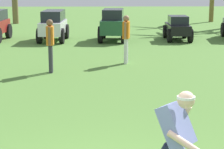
{
  "coord_description": "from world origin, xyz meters",
  "views": [
    {
      "loc": [
        0.08,
        -4.75,
        2.67
      ],
      "look_at": [
        0.26,
        3.38,
        0.9
      ],
      "focal_mm": 70.0,
      "sensor_mm": 36.0,
      "label": 1
    }
  ],
  "objects_px": {
    "teammate_near_sideline": "(50,41)",
    "teammate_midfield": "(126,35)",
    "parked_car_slot_b": "(53,25)",
    "parked_car_slot_c": "(113,24)",
    "parked_car_slot_d": "(178,28)",
    "frisbee_thrower": "(175,138)"
  },
  "relations": [
    {
      "from": "parked_car_slot_b",
      "to": "parked_car_slot_d",
      "type": "height_order",
      "value": "parked_car_slot_b"
    },
    {
      "from": "teammate_near_sideline",
      "to": "parked_car_slot_c",
      "type": "height_order",
      "value": "teammate_near_sideline"
    },
    {
      "from": "parked_car_slot_c",
      "to": "parked_car_slot_d",
      "type": "bearing_deg",
      "value": 2.01
    },
    {
      "from": "frisbee_thrower",
      "to": "teammate_midfield",
      "type": "xyz_separation_m",
      "value": [
        -0.11,
        8.99,
        0.15
      ]
    },
    {
      "from": "frisbee_thrower",
      "to": "parked_car_slot_b",
      "type": "xyz_separation_m",
      "value": [
        -3.04,
        14.45,
        -0.07
      ]
    },
    {
      "from": "frisbee_thrower",
      "to": "parked_car_slot_c",
      "type": "distance_m",
      "value": 14.44
    },
    {
      "from": "frisbee_thrower",
      "to": "parked_car_slot_b",
      "type": "distance_m",
      "value": 14.77
    },
    {
      "from": "frisbee_thrower",
      "to": "teammate_midfield",
      "type": "height_order",
      "value": "teammate_midfield"
    },
    {
      "from": "teammate_near_sideline",
      "to": "teammate_midfield",
      "type": "bearing_deg",
      "value": 30.88
    },
    {
      "from": "teammate_near_sideline",
      "to": "teammate_midfield",
      "type": "distance_m",
      "value": 2.66
    },
    {
      "from": "teammate_near_sideline",
      "to": "parked_car_slot_b",
      "type": "bearing_deg",
      "value": 95.48
    },
    {
      "from": "teammate_near_sideline",
      "to": "teammate_midfield",
      "type": "relative_size",
      "value": 1.0
    },
    {
      "from": "teammate_near_sideline",
      "to": "parked_car_slot_b",
      "type": "relative_size",
      "value": 0.64
    },
    {
      "from": "frisbee_thrower",
      "to": "teammate_near_sideline",
      "type": "distance_m",
      "value": 7.99
    },
    {
      "from": "parked_car_slot_c",
      "to": "teammate_near_sideline",
      "type": "bearing_deg",
      "value": -106.35
    },
    {
      "from": "frisbee_thrower",
      "to": "parked_car_slot_d",
      "type": "relative_size",
      "value": 0.63
    },
    {
      "from": "parked_car_slot_b",
      "to": "parked_car_slot_d",
      "type": "bearing_deg",
      "value": 0.84
    },
    {
      "from": "teammate_near_sideline",
      "to": "teammate_midfield",
      "type": "xyz_separation_m",
      "value": [
        2.28,
        1.36,
        0.0
      ]
    },
    {
      "from": "teammate_near_sideline",
      "to": "parked_car_slot_d",
      "type": "distance_m",
      "value": 8.48
    },
    {
      "from": "frisbee_thrower",
      "to": "parked_car_slot_b",
      "type": "bearing_deg",
      "value": 101.89
    },
    {
      "from": "parked_car_slot_b",
      "to": "parked_car_slot_d",
      "type": "distance_m",
      "value": 5.56
    },
    {
      "from": "parked_car_slot_b",
      "to": "parked_car_slot_c",
      "type": "xyz_separation_m",
      "value": [
        2.65,
        -0.02,
        0.02
      ]
    }
  ]
}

